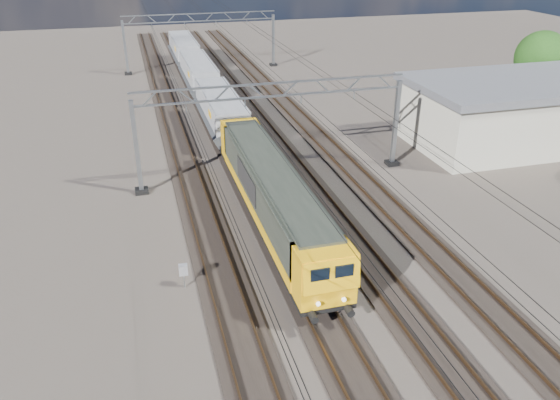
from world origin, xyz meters
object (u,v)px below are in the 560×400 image
object	(u,v)px
catenary_gantry_mid	(274,127)
trackside_cabinet	(183,270)
hopper_wagon_mid	(199,73)
locomotive	(272,193)
tree_far	(545,60)
hopper_wagon_lead	(221,110)
industrial_shed	(519,111)
catenary_gantry_far	(201,39)
hopper_wagon_third	(184,49)

from	to	relation	value
catenary_gantry_mid	trackside_cabinet	world-z (taller)	catenary_gantry_mid
catenary_gantry_mid	hopper_wagon_mid	distance (m)	24.86
catenary_gantry_mid	locomotive	distance (m)	7.61
tree_far	locomotive	bearing A→B (deg)	-152.31
hopper_wagon_mid	hopper_wagon_lead	bearing A→B (deg)	-90.00
hopper_wagon_lead	industrial_shed	size ratio (longest dim) A/B	0.70
locomotive	industrial_shed	xyz separation A→B (m)	(24.00, 9.18, 0.40)
catenary_gantry_far	industrial_shed	size ratio (longest dim) A/B	1.07
locomotive	hopper_wagon_lead	xyz separation A→B (m)	(-0.00, 17.70, -0.09)
hopper_wagon_lead	industrial_shed	distance (m)	25.47
catenary_gantry_mid	locomotive	world-z (taller)	catenary_gantry_mid
hopper_wagon_third	tree_far	size ratio (longest dim) A/B	1.68
locomotive	tree_far	size ratio (longest dim) A/B	2.73
hopper_wagon_lead	trackside_cabinet	world-z (taller)	hopper_wagon_lead
catenary_gantry_far	hopper_wagon_mid	bearing A→B (deg)	-100.06
hopper_wagon_lead	hopper_wagon_mid	size ratio (longest dim) A/B	1.00
catenary_gantry_mid	tree_far	size ratio (longest dim) A/B	2.58
tree_far	trackside_cabinet	bearing A→B (deg)	-150.27
trackside_cabinet	hopper_wagon_mid	bearing A→B (deg)	84.25
hopper_wagon_mid	industrial_shed	distance (m)	33.05
trackside_cabinet	catenary_gantry_far	bearing A→B (deg)	84.03
trackside_cabinet	locomotive	bearing A→B (deg)	42.86
tree_far	industrial_shed	bearing A→B (deg)	-136.88
catenary_gantry_mid	hopper_wagon_third	bearing A→B (deg)	92.94
catenary_gantry_far	locomotive	bearing A→B (deg)	-92.65
locomotive	trackside_cabinet	world-z (taller)	locomotive
catenary_gantry_far	hopper_wagon_lead	distance (m)	25.61
hopper_wagon_mid	locomotive	bearing A→B (deg)	-90.00
hopper_wagon_mid	hopper_wagon_third	xyz separation A→B (m)	(0.00, 14.20, 0.00)
hopper_wagon_third	industrial_shed	xyz separation A→B (m)	(24.00, -36.92, 0.49)
hopper_wagon_lead	catenary_gantry_mid	bearing A→B (deg)	-79.23
hopper_wagon_mid	hopper_wagon_third	bearing A→B (deg)	90.00
trackside_cabinet	tree_far	size ratio (longest dim) A/B	0.17
industrial_shed	tree_far	bearing A→B (deg)	43.12
catenary_gantry_far	trackside_cabinet	xyz separation A→B (m)	(-7.92, -48.05, -2.89)
locomotive	hopper_wagon_third	world-z (taller)	locomotive
industrial_shed	locomotive	bearing A→B (deg)	-159.08
hopper_wagon_lead	hopper_wagon_mid	distance (m)	14.20
hopper_wagon_mid	trackside_cabinet	bearing A→B (deg)	-99.14
hopper_wagon_third	catenary_gantry_far	bearing A→B (deg)	-55.59
hopper_wagon_mid	industrial_shed	size ratio (longest dim) A/B	0.70
catenary_gantry_far	trackside_cabinet	bearing A→B (deg)	-99.36
catenary_gantry_mid	industrial_shed	bearing A→B (deg)	5.19
locomotive	catenary_gantry_mid	bearing A→B (deg)	74.42
trackside_cabinet	industrial_shed	distance (m)	33.10
catenary_gantry_mid	trackside_cabinet	xyz separation A→B (m)	(-7.92, -12.05, -2.89)
locomotive	industrial_shed	distance (m)	25.70
catenary_gantry_mid	trackside_cabinet	bearing A→B (deg)	-123.31
catenary_gantry_far	tree_far	distance (m)	40.09
catenary_gantry_mid	hopper_wagon_mid	xyz separation A→B (m)	(-2.00, 24.72, -1.67)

